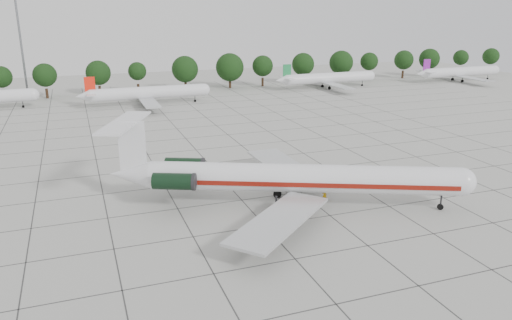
% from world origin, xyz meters
% --- Properties ---
extents(ground, '(260.00, 260.00, 0.00)m').
position_xyz_m(ground, '(0.00, 0.00, 0.00)').
color(ground, '#AFAFA8').
rests_on(ground, ground).
extents(apron_joints, '(170.00, 170.00, 0.02)m').
position_xyz_m(apron_joints, '(0.00, 15.00, 0.01)').
color(apron_joints, '#383838').
rests_on(apron_joints, ground).
extents(main_airliner, '(41.39, 31.07, 10.14)m').
position_xyz_m(main_airliner, '(4.02, -3.33, 3.58)').
color(main_airliner, silver).
rests_on(main_airliner, ground).
extents(ground_crew, '(0.63, 0.44, 1.65)m').
position_xyz_m(ground_crew, '(9.41, -3.91, 0.83)').
color(ground_crew, '#C08A0B').
rests_on(ground_crew, ground).
extents(bg_airliner_c, '(28.24, 27.20, 7.40)m').
position_xyz_m(bg_airliner_c, '(-1.40, 66.66, 2.91)').
color(bg_airliner_c, silver).
rests_on(bg_airliner_c, ground).
extents(bg_airliner_d, '(28.24, 27.20, 7.40)m').
position_xyz_m(bg_airliner_d, '(51.72, 74.72, 2.91)').
color(bg_airliner_d, silver).
rests_on(bg_airliner_d, ground).
extents(bg_airliner_e, '(28.24, 27.20, 7.40)m').
position_xyz_m(bg_airliner_e, '(97.71, 72.87, 2.91)').
color(bg_airliner_e, silver).
rests_on(bg_airliner_e, ground).
extents(tree_line, '(249.86, 8.44, 10.22)m').
position_xyz_m(tree_line, '(-11.68, 85.00, 5.98)').
color(tree_line, '#332114').
rests_on(tree_line, ground).
extents(floodlight_mast, '(1.60, 1.60, 25.45)m').
position_xyz_m(floodlight_mast, '(-30.00, 92.00, 14.28)').
color(floodlight_mast, slate).
rests_on(floodlight_mast, ground).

